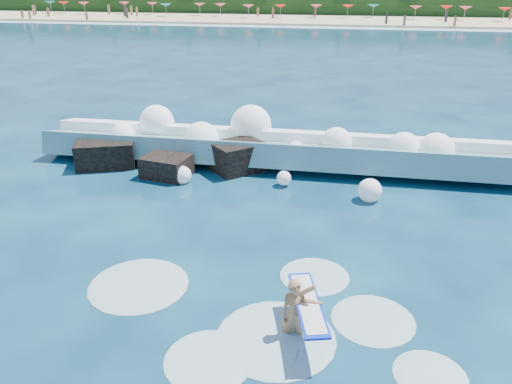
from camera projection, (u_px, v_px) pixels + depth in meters
ground at (194, 252)px, 14.83m from camera, size 200.00×200.00×0.00m
beach at (328, 20)px, 84.93m from camera, size 140.00×20.00×0.40m
wet_band at (324, 27)px, 75.09m from camera, size 140.00×5.00×0.08m
treeline at (332, 2)px, 92.99m from camera, size 140.00×4.00×5.00m
breaking_wave at (274, 150)px, 21.51m from camera, size 19.96×3.04×1.72m
rock_cluster at (164, 159)px, 20.94m from camera, size 8.41×3.33×1.40m
surfer_with_board at (298, 312)px, 11.17m from camera, size 1.21×2.93×1.74m
wave_spray at (271, 138)px, 21.35m from camera, size 14.59×5.29×2.38m
surf_foam at (250, 316)px, 12.06m from camera, size 9.31×5.60×0.14m
beach_umbrellas at (330, 6)px, 85.84m from camera, size 112.19×6.73×0.50m
beachgoers at (378, 16)px, 80.41m from camera, size 106.82×13.78×1.93m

